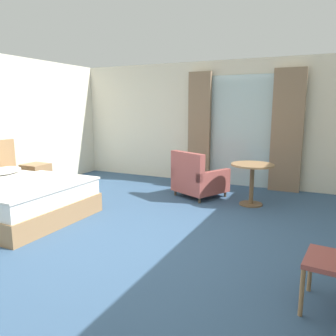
{
  "coord_description": "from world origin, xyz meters",
  "views": [
    {
      "loc": [
        2.17,
        -3.34,
        1.63
      ],
      "look_at": [
        0.34,
        0.53,
        0.84
      ],
      "focal_mm": 35.6,
      "sensor_mm": 36.0,
      "label": 1
    }
  ],
  "objects_px": {
    "bed": "(11,198)",
    "nightstand": "(36,177)",
    "round_cafe_table": "(252,175)",
    "armchair_by_window": "(198,179)"
  },
  "relations": [
    {
      "from": "nightstand",
      "to": "round_cafe_table",
      "type": "relative_size",
      "value": 0.76
    },
    {
      "from": "nightstand",
      "to": "round_cafe_table",
      "type": "bearing_deg",
      "value": 12.13
    },
    {
      "from": "armchair_by_window",
      "to": "bed",
      "type": "bearing_deg",
      "value": -133.26
    },
    {
      "from": "round_cafe_table",
      "to": "nightstand",
      "type": "bearing_deg",
      "value": -167.87
    },
    {
      "from": "bed",
      "to": "round_cafe_table",
      "type": "relative_size",
      "value": 2.85
    },
    {
      "from": "bed",
      "to": "nightstand",
      "type": "bearing_deg",
      "value": 123.76
    },
    {
      "from": "nightstand",
      "to": "bed",
      "type": "bearing_deg",
      "value": -56.24
    },
    {
      "from": "bed",
      "to": "armchair_by_window",
      "type": "xyz_separation_m",
      "value": [
        2.12,
        2.25,
        0.03
      ]
    },
    {
      "from": "bed",
      "to": "round_cafe_table",
      "type": "height_order",
      "value": "bed"
    },
    {
      "from": "bed",
      "to": "nightstand",
      "type": "distance_m",
      "value": 1.56
    }
  ]
}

